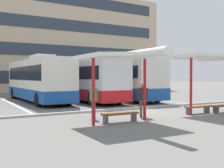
{
  "coord_description": "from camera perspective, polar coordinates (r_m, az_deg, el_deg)",
  "views": [
    {
      "loc": [
        -9.53,
        -12.7,
        2.08
      ],
      "look_at": [
        -0.18,
        3.49,
        1.57
      ],
      "focal_mm": 43.27,
      "sensor_mm": 36.0,
      "label": 1
    }
  ],
  "objects": [
    {
      "name": "bench_0",
      "position": [
        12.38,
        1.7,
        -6.53
      ],
      "size": [
        1.79,
        0.51,
        0.45
      ],
      "color": "brown",
      "rests_on": "ground"
    },
    {
      "name": "lane_stripe_2",
      "position": [
        24.68,
        -2.14,
        -3.26
      ],
      "size": [
        0.16,
        14.0,
        0.01
      ],
      "primitive_type": "cube",
      "color": "white",
      "rests_on": "ground"
    },
    {
      "name": "coach_bus_2",
      "position": [
        25.31,
        1.73,
        0.86
      ],
      "size": [
        3.67,
        12.17,
        3.83
      ],
      "color": "silver",
      "rests_on": "ground"
    },
    {
      "name": "bench_2",
      "position": [
        17.15,
        22.61,
        -4.38
      ],
      "size": [
        1.94,
        0.6,
        0.45
      ],
      "color": "brown",
      "rests_on": "ground"
    },
    {
      "name": "lane_stripe_0",
      "position": [
        22.14,
        -20.41,
        -3.92
      ],
      "size": [
        0.16,
        14.0,
        0.01
      ],
      "primitive_type": "cube",
      "color": "white",
      "rests_on": "ground"
    },
    {
      "name": "platform_kerb",
      "position": [
        17.21,
        3.87,
        -5.18
      ],
      "size": [
        44.0,
        0.24,
        0.12
      ],
      "primitive_type": "cube",
      "color": "#ADADA8",
      "rests_on": "ground"
    },
    {
      "name": "bench_1",
      "position": [
        15.99,
        17.7,
        -4.78
      ],
      "size": [
        1.71,
        0.42,
        0.45
      ],
      "color": "brown",
      "rests_on": "ground"
    },
    {
      "name": "waiting_shelter_1",
      "position": [
        16.34,
        20.99,
        5.01
      ],
      "size": [
        4.22,
        4.77,
        3.33
      ],
      "color": "red",
      "rests_on": "ground"
    },
    {
      "name": "waiting_passenger_0",
      "position": [
        13.43,
        -3.93,
        -2.95
      ],
      "size": [
        0.26,
        0.52,
        1.75
      ],
      "color": "#33384C",
      "rests_on": "ground"
    },
    {
      "name": "waiting_shelter_0",
      "position": [
        12.03,
        2.49,
        5.65
      ],
      "size": [
        3.74,
        4.63,
        3.19
      ],
      "color": "red",
      "rests_on": "ground"
    },
    {
      "name": "coach_bus_1",
      "position": [
        23.55,
        -6.46,
        0.73
      ],
      "size": [
        2.96,
        11.65,
        3.76
      ],
      "color": "silver",
      "rests_on": "ground"
    },
    {
      "name": "lane_stripe_1",
      "position": [
        23.11,
        -10.77,
        -3.62
      ],
      "size": [
        0.16,
        14.0,
        0.01
      ],
      "primitive_type": "cube",
      "color": "white",
      "rests_on": "ground"
    },
    {
      "name": "waiting_passenger_1",
      "position": [
        13.97,
        6.51,
        -2.8
      ],
      "size": [
        0.54,
        0.46,
        1.75
      ],
      "color": "brown",
      "rests_on": "ground"
    },
    {
      "name": "ground_plane",
      "position": [
        16.01,
        6.86,
        -5.92
      ],
      "size": [
        160.0,
        160.0,
        0.0
      ],
      "primitive_type": "plane",
      "color": "slate"
    },
    {
      "name": "coach_bus_0",
      "position": [
        23.49,
        -15.48,
        0.73
      ],
      "size": [
        2.72,
        11.63,
        3.8
      ],
      "color": "silver",
      "rests_on": "ground"
    },
    {
      "name": "lane_stripe_3",
      "position": [
        26.72,
        5.31,
        -2.9
      ],
      "size": [
        0.16,
        14.0,
        0.01
      ],
      "primitive_type": "cube",
      "color": "white",
      "rests_on": "ground"
    },
    {
      "name": "terminal_building",
      "position": [
        45.33,
        -17.8,
        8.19
      ],
      "size": [
        40.62,
        15.29,
        17.48
      ],
      "color": "#C6B293",
      "rests_on": "ground"
    }
  ]
}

